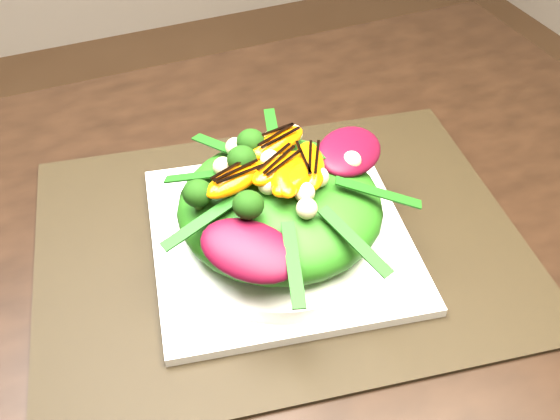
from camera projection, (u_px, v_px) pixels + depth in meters
name	position (u px, v px, depth m)	size (l,w,h in m)	color
placemat	(280.00, 242.00, 0.63)	(0.46, 0.35, 0.00)	black
plate_base	(280.00, 237.00, 0.63)	(0.24, 0.24, 0.01)	silver
salad_bowl	(280.00, 228.00, 0.62)	(0.22, 0.22, 0.02)	white
lettuce_mound	(280.00, 206.00, 0.60)	(0.19, 0.19, 0.06)	#266512
radicchio_leaf	(349.00, 151.00, 0.62)	(0.09, 0.06, 0.02)	#460717
orange_segment	(246.00, 159.00, 0.59)	(0.06, 0.03, 0.02)	#FF6A04
broccoli_floret	(207.00, 171.00, 0.57)	(0.04, 0.04, 0.04)	#133509
macadamia_nut	(320.00, 195.00, 0.56)	(0.02, 0.02, 0.02)	#C4AE8A
balsamic_drizzle	(246.00, 151.00, 0.59)	(0.05, 0.00, 0.00)	black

